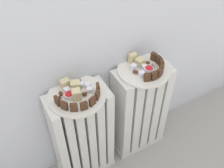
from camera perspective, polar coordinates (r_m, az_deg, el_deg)
radiator_left at (r=1.39m, az=-6.38°, el=-10.96°), size 0.30×0.16×0.58m
radiator_right at (r=1.49m, az=5.86°, el=-5.66°), size 0.30×0.16×0.58m
plate_left at (r=1.16m, az=-7.54°, el=-2.41°), size 0.26×0.26×0.01m
plate_right at (r=1.28m, az=6.83°, el=3.08°), size 0.26×0.26×0.01m
dark_cake_slice_left_0 at (r=1.11m, az=-11.68°, el=-3.59°), size 0.02×0.03×0.04m
dark_cake_slice_left_1 at (r=1.09m, az=-10.23°, el=-4.61°), size 0.03×0.03×0.04m
dark_cake_slice_left_2 at (r=1.08m, az=-8.21°, el=-5.02°), size 0.03×0.03×0.04m
dark_cake_slice_left_3 at (r=1.08m, az=-6.05°, el=-4.70°), size 0.03×0.02×0.04m
dark_cake_slice_left_4 at (r=1.09m, az=-4.25°, el=-3.74°), size 0.03×0.02×0.04m
dark_cake_slice_left_5 at (r=1.11m, az=-3.19°, el=-2.36°), size 0.03×0.03×0.04m
dark_cake_slice_left_6 at (r=1.14m, az=-3.03°, el=-0.87°), size 0.02×0.03×0.04m
marble_cake_slice_left_0 at (r=1.15m, az=-7.82°, el=-0.51°), size 0.05×0.05×0.05m
marble_cake_slice_left_1 at (r=1.12m, az=-7.65°, el=-2.29°), size 0.04×0.04×0.05m
marble_cake_slice_left_2 at (r=1.18m, az=-10.03°, el=0.06°), size 0.04×0.03×0.04m
turkish_delight_left_0 at (r=1.18m, az=-6.48°, el=-0.15°), size 0.03×0.03×0.02m
turkish_delight_left_1 at (r=1.16m, az=-9.60°, el=-1.39°), size 0.03×0.03×0.03m
turkish_delight_left_2 at (r=1.17m, az=-5.27°, el=-0.32°), size 0.03×0.03×0.02m
turkish_delight_left_3 at (r=1.15m, az=-4.86°, el=-1.30°), size 0.03×0.03×0.02m
medjool_date_left_0 at (r=1.14m, az=-5.91°, el=-2.15°), size 0.03×0.03×0.02m
medjool_date_left_1 at (r=1.20m, az=-7.03°, el=0.79°), size 0.02×0.02×0.01m
medjool_date_left_2 at (r=1.14m, az=-11.38°, el=-2.95°), size 0.03×0.02×0.02m
medjool_date_left_3 at (r=1.16m, az=-10.96°, el=-2.00°), size 0.02×0.03×0.02m
jam_bowl_left at (r=1.14m, az=-9.18°, el=-2.41°), size 0.04×0.04×0.02m
dark_cake_slice_right_0 at (r=1.20m, az=7.57°, el=1.43°), size 0.03×0.03×0.04m
dark_cake_slice_right_1 at (r=1.21m, az=9.02°, el=1.71°), size 0.03×0.02×0.04m
dark_cake_slice_right_2 at (r=1.23m, az=10.11°, el=2.35°), size 0.03×0.03×0.04m
dark_cake_slice_right_3 at (r=1.26m, az=10.66°, el=3.23°), size 0.03×0.03×0.04m
dark_cake_slice_right_4 at (r=1.28m, az=10.62°, el=4.20°), size 0.03×0.03×0.04m
dark_cake_slice_right_5 at (r=1.30m, az=10.02°, el=5.10°), size 0.02×0.03×0.04m
dark_cake_slice_right_6 at (r=1.32m, az=8.97°, el=5.82°), size 0.03×0.03×0.04m
marble_cake_slice_right_0 at (r=1.29m, az=4.49°, el=5.53°), size 0.04×0.03×0.05m
marble_cake_slice_right_1 at (r=1.28m, az=5.98°, el=4.71°), size 0.04×0.04×0.04m
turkish_delight_right_0 at (r=1.27m, az=6.96°, el=3.66°), size 0.03×0.03×0.02m
turkish_delight_right_1 at (r=1.26m, az=4.66°, el=3.68°), size 0.03×0.03×0.03m
turkish_delight_right_2 at (r=1.23m, az=6.46°, el=2.11°), size 0.03×0.03×0.03m
medjool_date_right_0 at (r=1.28m, az=8.73°, el=3.76°), size 0.02×0.03×0.01m
medjool_date_right_1 at (r=1.30m, az=7.67°, el=4.57°), size 0.03×0.03×0.01m
medjool_date_right_2 at (r=1.32m, az=5.69°, el=5.39°), size 0.03×0.03×0.02m
medjool_date_right_3 at (r=1.24m, az=5.08°, el=2.61°), size 0.03×0.03×0.01m
jam_bowl_right at (r=1.25m, az=7.96°, el=3.07°), size 0.05×0.05×0.03m
fork at (r=1.25m, az=6.48°, el=2.40°), size 0.02×0.09×0.00m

